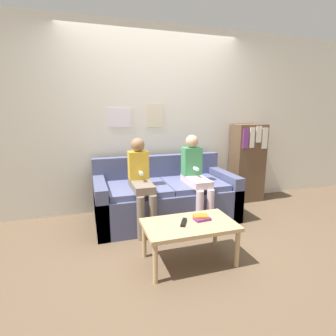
{
  "coord_description": "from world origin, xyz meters",
  "views": [
    {
      "loc": [
        -0.97,
        -2.65,
        1.43
      ],
      "look_at": [
        0.0,
        0.42,
        0.73
      ],
      "focal_mm": 28.0,
      "sensor_mm": 36.0,
      "label": 1
    }
  ],
  "objects_px": {
    "person_left": "(141,179)",
    "coffee_table": "(189,228)",
    "person_right": "(196,174)",
    "tv_remote": "(184,222)",
    "bookshelf": "(247,163)",
    "couch": "(165,198)"
  },
  "relations": [
    {
      "from": "person_left",
      "to": "coffee_table",
      "type": "bearing_deg",
      "value": -72.38
    },
    {
      "from": "person_right",
      "to": "tv_remote",
      "type": "relative_size",
      "value": 6.7
    },
    {
      "from": "person_left",
      "to": "bookshelf",
      "type": "distance_m",
      "value": 1.92
    },
    {
      "from": "couch",
      "to": "coffee_table",
      "type": "bearing_deg",
      "value": -94.67
    },
    {
      "from": "couch",
      "to": "bookshelf",
      "type": "xyz_separation_m",
      "value": [
        1.48,
        0.33,
        0.33
      ]
    },
    {
      "from": "coffee_table",
      "to": "person_left",
      "type": "relative_size",
      "value": 0.78
    },
    {
      "from": "tv_remote",
      "to": "person_left",
      "type": "bearing_deg",
      "value": 133.2
    },
    {
      "from": "person_right",
      "to": "bookshelf",
      "type": "height_order",
      "value": "bookshelf"
    },
    {
      "from": "couch",
      "to": "bookshelf",
      "type": "height_order",
      "value": "bookshelf"
    },
    {
      "from": "person_right",
      "to": "couch",
      "type": "bearing_deg",
      "value": 149.61
    },
    {
      "from": "bookshelf",
      "to": "person_right",
      "type": "bearing_deg",
      "value": -154.57
    },
    {
      "from": "coffee_table",
      "to": "bookshelf",
      "type": "bearing_deg",
      "value": 42.02
    },
    {
      "from": "couch",
      "to": "coffee_table",
      "type": "relative_size",
      "value": 2.11
    },
    {
      "from": "couch",
      "to": "person_left",
      "type": "bearing_deg",
      "value": -150.44
    },
    {
      "from": "couch",
      "to": "person_right",
      "type": "distance_m",
      "value": 0.53
    },
    {
      "from": "coffee_table",
      "to": "person_right",
      "type": "bearing_deg",
      "value": 63.42
    },
    {
      "from": "person_right",
      "to": "tv_remote",
      "type": "xyz_separation_m",
      "value": [
        -0.49,
        -0.86,
        -0.22
      ]
    },
    {
      "from": "couch",
      "to": "coffee_table",
      "type": "height_order",
      "value": "couch"
    },
    {
      "from": "person_left",
      "to": "bookshelf",
      "type": "bearing_deg",
      "value": 16.3
    },
    {
      "from": "coffee_table",
      "to": "bookshelf",
      "type": "height_order",
      "value": "bookshelf"
    },
    {
      "from": "tv_remote",
      "to": "couch",
      "type": "bearing_deg",
      "value": 111.13
    },
    {
      "from": "tv_remote",
      "to": "bookshelf",
      "type": "distance_m",
      "value": 2.15
    }
  ]
}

